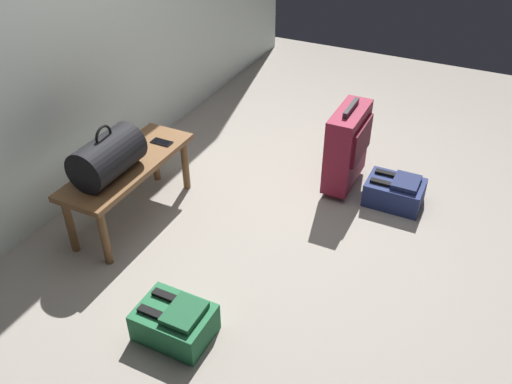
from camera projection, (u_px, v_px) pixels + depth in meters
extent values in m
plane|color=gray|center=(302.00, 229.00, 3.47)|extent=(6.60, 6.60, 0.00)
cube|color=brown|center=(128.00, 165.00, 3.35)|extent=(1.00, 0.36, 0.04)
cylinder|color=brown|center=(105.00, 237.00, 3.11)|extent=(0.05, 0.05, 0.39)
cylinder|color=brown|center=(185.00, 165.00, 3.75)|extent=(0.05, 0.05, 0.39)
cylinder|color=brown|center=(70.00, 225.00, 3.20)|extent=(0.05, 0.05, 0.39)
cylinder|color=brown|center=(155.00, 156.00, 3.84)|extent=(0.05, 0.05, 0.39)
cylinder|color=black|center=(108.00, 157.00, 3.15)|extent=(0.44, 0.26, 0.26)
torus|color=black|center=(104.00, 136.00, 3.07)|extent=(0.14, 0.02, 0.14)
cube|color=black|center=(162.00, 142.00, 3.54)|extent=(0.07, 0.14, 0.01)
cube|color=black|center=(162.00, 142.00, 3.54)|extent=(0.06, 0.13, 0.00)
cube|color=maroon|center=(347.00, 146.00, 3.70)|extent=(0.48, 0.18, 0.55)
cube|color=#500E1C|center=(362.00, 141.00, 3.63)|extent=(0.38, 0.02, 0.25)
cube|color=#262628|center=(351.00, 108.00, 3.53)|extent=(0.27, 0.03, 0.04)
cylinder|color=black|center=(327.00, 191.00, 3.78)|extent=(0.02, 0.05, 0.05)
cylinder|color=black|center=(342.00, 169.00, 4.02)|extent=(0.02, 0.05, 0.05)
cube|color=#1E6038|center=(175.00, 322.00, 2.72)|extent=(0.28, 0.38, 0.17)
cube|color=#184D2C|center=(184.00, 313.00, 2.64)|extent=(0.21, 0.17, 0.04)
cube|color=black|center=(155.00, 314.00, 2.65)|extent=(0.04, 0.19, 0.02)
cube|color=black|center=(169.00, 297.00, 2.74)|extent=(0.04, 0.19, 0.02)
cube|color=navy|center=(394.00, 192.00, 3.67)|extent=(0.28, 0.38, 0.17)
cube|color=#182045|center=(406.00, 182.00, 3.58)|extent=(0.21, 0.17, 0.04)
cube|color=black|center=(384.00, 183.00, 3.59)|extent=(0.04, 0.19, 0.02)
cube|color=black|center=(389.00, 174.00, 3.68)|extent=(0.04, 0.19, 0.02)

